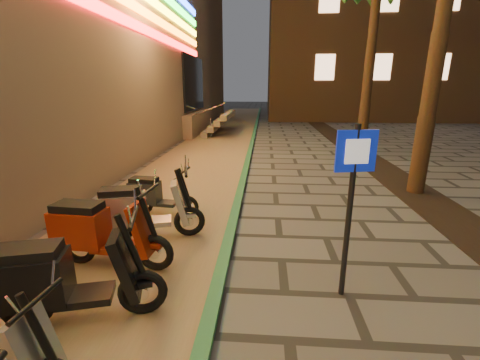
# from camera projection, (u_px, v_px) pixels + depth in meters

# --- Properties ---
(parking_strip) EXTENTS (3.40, 60.00, 0.01)m
(parking_strip) POSITION_uv_depth(u_px,v_px,m) (201.00, 162.00, 11.60)
(parking_strip) COLOR #8C7251
(parking_strip) RESTS_ON ground
(green_curb) EXTENTS (0.18, 60.00, 0.10)m
(green_curb) POSITION_uv_depth(u_px,v_px,m) (247.00, 162.00, 11.47)
(green_curb) COLOR #286D40
(green_curb) RESTS_ON ground
(planting_strip) EXTENTS (1.20, 40.00, 0.02)m
(planting_strip) POSITION_uv_depth(u_px,v_px,m) (460.00, 223.00, 6.36)
(planting_strip) COLOR black
(planting_strip) RESTS_ON ground
(pedestrian_sign) EXTENTS (0.48, 0.12, 2.22)m
(pedestrian_sign) POSITION_uv_depth(u_px,v_px,m) (352.00, 190.00, 3.81)
(pedestrian_sign) COLOR black
(pedestrian_sign) RESTS_ON ground
(scooter_6) EXTENTS (1.83, 0.93, 1.30)m
(scooter_6) POSITION_uv_depth(u_px,v_px,m) (59.00, 280.00, 3.54)
(scooter_6) COLOR black
(scooter_6) RESTS_ON ground
(scooter_7) EXTENTS (1.83, 0.65, 1.29)m
(scooter_7) POSITION_uv_depth(u_px,v_px,m) (98.00, 232.00, 4.74)
(scooter_7) COLOR black
(scooter_7) RESTS_ON ground
(scooter_8) EXTENTS (1.79, 0.88, 1.27)m
(scooter_8) POSITION_uv_depth(u_px,v_px,m) (139.00, 211.00, 5.57)
(scooter_8) COLOR black
(scooter_8) RESTS_ON ground
(scooter_9) EXTENTS (1.49, 0.54, 1.05)m
(scooter_9) POSITION_uv_depth(u_px,v_px,m) (155.00, 194.00, 6.71)
(scooter_9) COLOR black
(scooter_9) RESTS_ON ground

